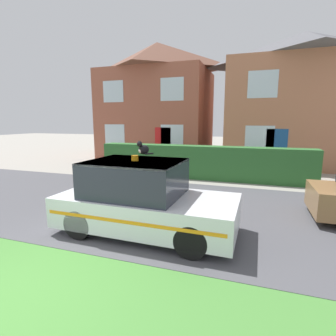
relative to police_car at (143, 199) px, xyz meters
name	(u,v)px	position (x,y,z in m)	size (l,w,h in m)	color
ground_plane	(8,296)	(-0.94, -2.69, -0.77)	(80.00, 80.00, 0.00)	gray
road_strip	(138,204)	(-0.94, 1.75, -0.76)	(28.00, 6.12, 0.01)	#4C4C51
lawn_verge	(23,285)	(-0.94, -2.42, -0.76)	(28.00, 2.23, 0.01)	#478438
garden_hedge	(201,162)	(0.09, 5.97, -0.05)	(9.17, 0.77, 1.43)	#2D662D
police_car	(143,199)	(0.00, 0.00, 0.00)	(3.98, 1.87, 1.73)	black
cat	(143,149)	(-0.07, 0.21, 1.11)	(0.35, 0.30, 0.32)	black
house_left	(157,100)	(-4.36, 12.37, 3.15)	(7.34, 5.55, 7.69)	#93513D
house_right	(301,98)	(4.68, 12.17, 3.00)	(8.44, 6.98, 7.41)	#A86B4C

